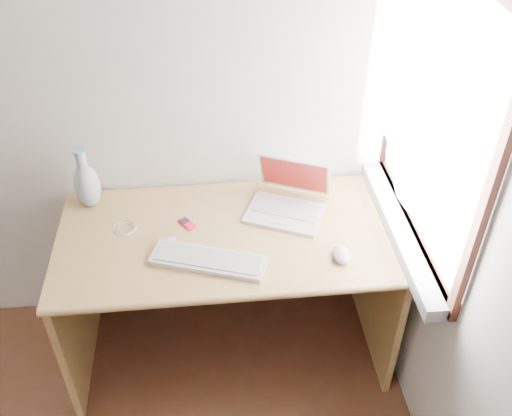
{
  "coord_description": "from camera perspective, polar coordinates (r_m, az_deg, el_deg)",
  "views": [
    {
      "loc": [
        0.91,
        -0.44,
        2.35
      ],
      "look_at": [
        1.09,
        1.35,
        0.91
      ],
      "focal_mm": 40.0,
      "sensor_mm": 36.0,
      "label": 1
    }
  ],
  "objects": [
    {
      "name": "mouse",
      "position": [
        2.32,
        8.55,
        -4.61
      ],
      "size": [
        0.07,
        0.11,
        0.04
      ],
      "primitive_type": "ellipsoid",
      "rotation": [
        0.0,
        0.0,
        0.0
      ],
      "color": "white",
      "rests_on": "desk"
    },
    {
      "name": "ipod",
      "position": [
        2.48,
        -6.88,
        -1.55
      ],
      "size": [
        0.08,
        0.1,
        0.01
      ],
      "rotation": [
        0.0,
        0.0,
        0.62
      ],
      "color": "#BB0D2C",
      "rests_on": "desk"
    },
    {
      "name": "cable_coil",
      "position": [
        2.5,
        -12.97,
        -1.94
      ],
      "size": [
        0.12,
        0.12,
        0.01
      ],
      "primitive_type": "torus",
      "rotation": [
        0.0,
        0.0,
        0.12
      ],
      "color": "white",
      "rests_on": "desk"
    },
    {
      "name": "vase",
      "position": [
        2.6,
        -16.58,
        2.33
      ],
      "size": [
        0.11,
        0.11,
        0.29
      ],
      "color": "#AFC0CA",
      "rests_on": "desk"
    },
    {
      "name": "external_keyboard",
      "position": [
        2.29,
        -4.83,
        -5.18
      ],
      "size": [
        0.48,
        0.28,
        0.02
      ],
      "rotation": [
        0.0,
        0.0,
        -0.33
      ],
      "color": "white",
      "rests_on": "desk"
    },
    {
      "name": "window",
      "position": [
        2.2,
        16.75,
        7.72
      ],
      "size": [
        0.11,
        0.99,
        1.1
      ],
      "color": "white",
      "rests_on": "right_wall"
    },
    {
      "name": "desk",
      "position": [
        2.63,
        -2.88,
        -4.88
      ],
      "size": [
        1.44,
        0.72,
        0.76
      ],
      "color": "tan",
      "rests_on": "floor"
    },
    {
      "name": "remote",
      "position": [
        2.39,
        -8.54,
        -3.6
      ],
      "size": [
        0.05,
        0.09,
        0.01
      ],
      "primitive_type": "cube",
      "rotation": [
        0.0,
        0.0,
        -0.15
      ],
      "color": "white",
      "rests_on": "desk"
    },
    {
      "name": "laptop",
      "position": [
        2.51,
        2.75,
        0.81
      ],
      "size": [
        0.39,
        0.38,
        0.22
      ],
      "rotation": [
        0.0,
        0.0,
        -0.42
      ],
      "color": "white",
      "rests_on": "desk"
    }
  ]
}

